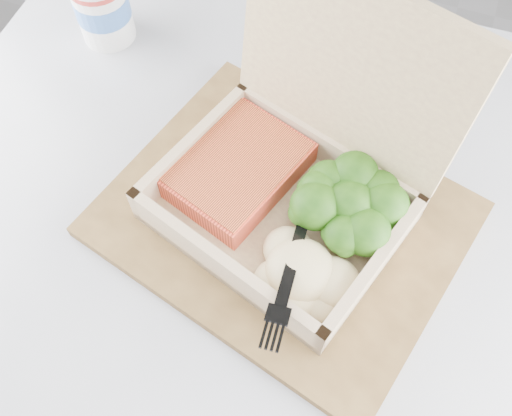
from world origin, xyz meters
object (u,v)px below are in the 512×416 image
(serving_tray, at_px, (283,219))
(takeout_container, at_px, (300,167))
(paper_cup, at_px, (102,6))
(cafe_table, at_px, (241,296))

(serving_tray, xyz_separation_m, takeout_container, (0.01, 0.03, 0.06))
(takeout_container, xyz_separation_m, paper_cup, (-0.28, 0.14, -0.02))
(cafe_table, xyz_separation_m, paper_cup, (-0.24, 0.20, 0.22))
(cafe_table, bearing_deg, takeout_container, 50.06)
(serving_tray, bearing_deg, takeout_container, 79.47)
(cafe_table, distance_m, paper_cup, 0.38)
(cafe_table, relative_size, takeout_container, 2.76)
(paper_cup, bearing_deg, takeout_container, -26.99)
(serving_tray, distance_m, takeout_container, 0.06)
(cafe_table, relative_size, serving_tray, 2.27)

